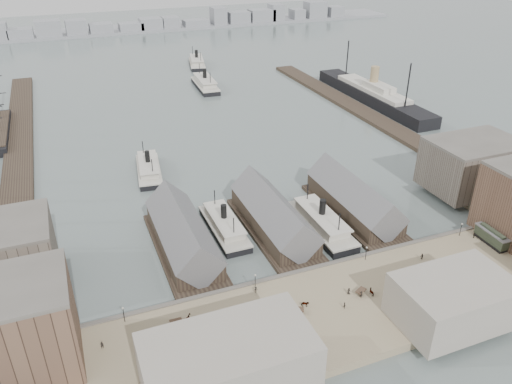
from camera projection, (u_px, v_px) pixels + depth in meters
name	position (u px, v px, depth m)	size (l,w,h in m)	color
ground	(299.00, 264.00, 127.89)	(900.00, 900.00, 0.00)	slate
quay	(339.00, 310.00, 111.06)	(180.00, 30.00, 2.00)	gray
seawall	(309.00, 272.00, 123.09)	(180.00, 1.20, 2.30)	#59544C
west_wharf	(19.00, 154.00, 187.04)	(10.00, 220.00, 1.60)	#2D231C
east_wharf	(366.00, 114.00, 226.64)	(10.00, 180.00, 1.60)	#2D231C
ferry_shed_west	(183.00, 236.00, 130.99)	(14.00, 42.00, 12.60)	#2D231C
ferry_shed_center	(273.00, 217.00, 139.50)	(14.00, 42.00, 12.60)	#2D231C
ferry_shed_east	(354.00, 200.00, 148.01)	(14.00, 42.00, 12.60)	#2D231C
warehouse_east_back	(473.00, 165.00, 157.91)	(28.00, 20.00, 15.00)	#60564C
street_bldg_center	(453.00, 300.00, 104.95)	(24.00, 16.00, 10.00)	gray
street_bldg_west	(229.00, 366.00, 88.11)	(30.00, 16.00, 12.00)	gray
lamp_post_far_w	(123.00, 312.00, 105.21)	(0.44, 0.44, 3.92)	black
lamp_post_near_w	(255.00, 279.00, 115.02)	(0.44, 0.44, 3.92)	black
lamp_post_near_e	(366.00, 251.00, 124.84)	(0.44, 0.44, 3.92)	black
lamp_post_far_e	(461.00, 227.00, 134.66)	(0.44, 0.44, 3.92)	black
far_shore	(112.00, 28.00, 398.63)	(500.00, 40.00, 15.72)	gray
ferry_docked_west	(224.00, 225.00, 140.28)	(7.71, 25.71, 9.18)	black
ferry_docked_east	(321.00, 222.00, 141.27)	(8.54, 28.46, 10.16)	black
ferry_open_near	(149.00, 168.00, 172.93)	(10.93, 26.45, 9.17)	black
ferry_open_mid	(205.00, 84.00, 263.74)	(10.99, 31.19, 10.96)	black
ferry_open_far	(197.00, 62.00, 305.60)	(14.31, 29.80, 10.23)	black
ocean_steamer	(373.00, 94.00, 243.32)	(11.82, 86.36, 17.27)	black
tram	(491.00, 237.00, 131.70)	(3.05, 10.43, 3.68)	black
horse_cart_left	(185.00, 319.00, 105.92)	(4.72, 1.58, 1.72)	black
horse_cart_center	(302.00, 306.00, 109.58)	(4.78, 3.15, 1.47)	black
horse_cart_right	(369.00, 292.00, 113.93)	(4.74, 3.38, 1.52)	black
pedestrian_0	(102.00, 345.00, 99.37)	(0.63, 0.46, 1.72)	black
pedestrian_1	(199.00, 347.00, 98.88)	(0.84, 0.65, 1.72)	black
pedestrian_2	(256.00, 290.00, 114.54)	(1.02, 0.58, 1.57)	black
pedestrian_3	(269.00, 326.00, 104.08)	(1.07, 0.44, 1.82)	black
pedestrian_4	(349.00, 291.00, 114.07)	(0.79, 0.51, 1.61)	black
pedestrian_5	(361.00, 294.00, 112.88)	(0.67, 0.49, 1.83)	black
pedestrian_6	(422.00, 257.00, 125.86)	(0.82, 0.64, 1.70)	black
pedestrian_7	(480.00, 284.00, 116.23)	(1.18, 0.68, 1.83)	black
pedestrian_8	(474.00, 235.00, 134.50)	(0.97, 0.40, 1.65)	black
pedestrian_10	(188.00, 350.00, 98.14)	(0.98, 0.41, 1.67)	black
pedestrian_11	(345.00, 305.00, 109.82)	(0.59, 0.43, 1.62)	black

